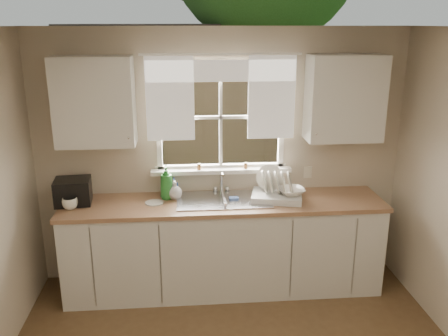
{
  "coord_description": "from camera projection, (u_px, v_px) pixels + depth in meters",
  "views": [
    {
      "loc": [
        -0.36,
        -2.49,
        2.53
      ],
      "look_at": [
        0.0,
        1.65,
        1.25
      ],
      "focal_mm": 38.0,
      "sensor_mm": 36.0,
      "label": 1
    }
  ],
  "objects": [
    {
      "name": "base_cabinets",
      "position": [
        224.0,
        247.0,
        4.61
      ],
      "size": [
        3.0,
        0.62,
        0.87
      ],
      "primitive_type": "cube",
      "color": "silver",
      "rests_on": "ground"
    },
    {
      "name": "curtains",
      "position": [
        221.0,
        89.0,
        4.43
      ],
      "size": [
        1.5,
        0.03,
        0.81
      ],
      "color": "white",
      "rests_on": "room_walls"
    },
    {
      "name": "cup",
      "position": [
        70.0,
        204.0,
        4.27
      ],
      "size": [
        0.16,
        0.16,
        0.11
      ],
      "primitive_type": "imported",
      "rotation": [
        0.0,
        0.0,
        -0.13
      ],
      "color": "silver",
      "rests_on": "countertop"
    },
    {
      "name": "bowl",
      "position": [
        291.0,
        191.0,
        4.47
      ],
      "size": [
        0.28,
        0.28,
        0.06
      ],
      "primitive_type": "imported",
      "rotation": [
        0.0,
        0.0,
        0.13
      ],
      "color": "white",
      "rests_on": "dish_rack"
    },
    {
      "name": "sill_jars",
      "position": [
        222.0,
        166.0,
        4.64
      ],
      "size": [
        0.5,
        0.04,
        0.06
      ],
      "color": "brown",
      "rests_on": "window"
    },
    {
      "name": "wall_outlet",
      "position": [
        308.0,
        172.0,
        4.79
      ],
      "size": [
        0.08,
        0.01,
        0.12
      ],
      "primitive_type": "cube",
      "color": "beige",
      "rests_on": "room_walls"
    },
    {
      "name": "soap_bottle_a",
      "position": [
        166.0,
        182.0,
        4.5
      ],
      "size": [
        0.14,
        0.14,
        0.33
      ],
      "primitive_type": "imported",
      "rotation": [
        0.0,
        0.0,
        -0.07
      ],
      "color": "#297E2E",
      "rests_on": "countertop"
    },
    {
      "name": "upper_cabinet_right",
      "position": [
        345.0,
        98.0,
        4.43
      ],
      "size": [
        0.7,
        0.33,
        0.8
      ],
      "primitive_type": "cube",
      "color": "silver",
      "rests_on": "room_walls"
    },
    {
      "name": "sink",
      "position": [
        223.0,
        207.0,
        4.53
      ],
      "size": [
        0.88,
        0.52,
        0.4
      ],
      "color": "#B7B7BC",
      "rests_on": "countertop"
    },
    {
      "name": "room_walls",
      "position": [
        250.0,
        258.0,
        2.72
      ],
      "size": [
        3.62,
        4.02,
        2.5
      ],
      "color": "beige",
      "rests_on": "ground"
    },
    {
      "name": "countertop",
      "position": [
        224.0,
        203.0,
        4.48
      ],
      "size": [
        3.04,
        0.65,
        0.04
      ],
      "primitive_type": "cube",
      "color": "#996E4C",
      "rests_on": "base_cabinets"
    },
    {
      "name": "ceiling",
      "position": [
        252.0,
        28.0,
        2.41
      ],
      "size": [
        3.6,
        4.0,
        0.02
      ],
      "primitive_type": "cube",
      "color": "silver",
      "rests_on": "room_walls"
    },
    {
      "name": "black_appliance",
      "position": [
        73.0,
        191.0,
        4.4
      ],
      "size": [
        0.35,
        0.31,
        0.24
      ],
      "primitive_type": "cube",
      "rotation": [
        0.0,
        0.0,
        0.09
      ],
      "color": "black",
      "rests_on": "countertop"
    },
    {
      "name": "upper_cabinet_left",
      "position": [
        95.0,
        102.0,
        4.24
      ],
      "size": [
        0.7,
        0.33,
        0.8
      ],
      "primitive_type": "cube",
      "color": "silver",
      "rests_on": "room_walls"
    },
    {
      "name": "window",
      "position": [
        221.0,
        134.0,
        4.61
      ],
      "size": [
        1.38,
        0.16,
        1.06
      ],
      "color": "white",
      "rests_on": "room_walls"
    },
    {
      "name": "soap_bottle_b",
      "position": [
        174.0,
        187.0,
        4.61
      ],
      "size": [
        0.08,
        0.08,
        0.18
      ],
      "primitive_type": "imported",
      "rotation": [
        0.0,
        0.0,
        0.04
      ],
      "color": "blue",
      "rests_on": "countertop"
    },
    {
      "name": "dish_rack",
      "position": [
        276.0,
        192.0,
        4.51
      ],
      "size": [
        0.53,
        0.45,
        0.31
      ],
      "color": "silver",
      "rests_on": "countertop"
    },
    {
      "name": "saucer",
      "position": [
        154.0,
        203.0,
        4.43
      ],
      "size": [
        0.17,
        0.17,
        0.01
      ],
      "primitive_type": "cylinder",
      "color": "silver",
      "rests_on": "countertop"
    },
    {
      "name": "soap_bottle_c",
      "position": [
        175.0,
        190.0,
        4.52
      ],
      "size": [
        0.16,
        0.16,
        0.18
      ],
      "primitive_type": "imported",
      "rotation": [
        0.0,
        0.0,
        0.15
      ],
      "color": "beige",
      "rests_on": "countertop"
    }
  ]
}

